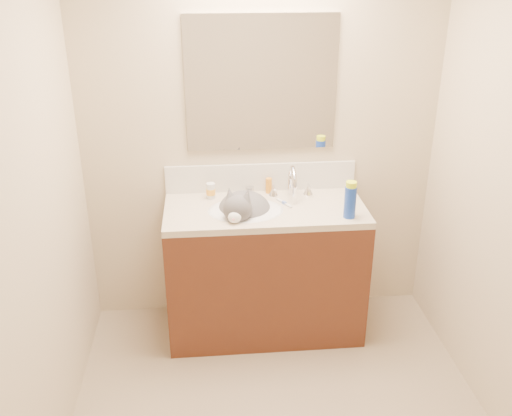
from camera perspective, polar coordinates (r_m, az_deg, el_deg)
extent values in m
cube|color=#BFAD8E|center=(3.52, 0.49, 7.72)|extent=(2.20, 0.04, 2.50)
cube|color=#BFAD8E|center=(2.45, -22.78, -1.92)|extent=(0.04, 2.50, 2.50)
cube|color=#4A2213|center=(3.61, 0.88, -6.45)|extent=(1.20, 0.55, 0.82)
cube|color=#C2B399|center=(3.41, 0.93, -0.23)|extent=(1.20, 0.55, 0.04)
ellipsoid|color=white|center=(3.39, -1.04, -1.29)|extent=(0.45, 0.36, 0.14)
cylinder|color=silver|center=(3.56, 3.50, 2.18)|extent=(0.04, 0.04, 0.11)
torus|color=silver|center=(3.49, 3.67, 2.64)|extent=(0.03, 0.20, 0.20)
cylinder|color=silver|center=(3.42, 3.87, 1.65)|extent=(0.03, 0.03, 0.06)
cone|color=silver|center=(3.56, 1.74, 1.75)|extent=(0.06, 0.06, 0.06)
cone|color=silver|center=(3.59, 5.23, 1.86)|extent=(0.06, 0.06, 0.06)
ellipsoid|color=#4D4A4C|center=(3.43, -1.16, -0.38)|extent=(0.42, 0.45, 0.24)
ellipsoid|color=#4D4A4C|center=(3.24, -1.85, -0.09)|extent=(0.21, 0.20, 0.16)
ellipsoid|color=#4D4A4C|center=(3.32, -1.54, -0.10)|extent=(0.15, 0.15, 0.15)
cone|color=#4D4A4C|center=(3.24, -2.64, 1.40)|extent=(0.09, 0.10, 0.10)
cone|color=#4D4A4C|center=(3.22, -0.92, 1.25)|extent=(0.10, 0.10, 0.10)
ellipsoid|color=white|center=(3.19, -2.15, -0.94)|extent=(0.09, 0.08, 0.07)
ellipsoid|color=white|center=(3.31, -1.66, -1.18)|extent=(0.14, 0.11, 0.14)
sphere|color=pink|center=(3.16, -2.27, -1.14)|extent=(0.02, 0.02, 0.02)
cylinder|color=#4D4A4C|center=(3.42, 1.26, -1.82)|extent=(0.06, 0.25, 0.05)
cube|color=beige|center=(3.61, 0.49, 3.09)|extent=(1.20, 0.02, 0.18)
cube|color=white|center=(3.44, 0.52, 12.30)|extent=(0.90, 0.02, 0.80)
cylinder|color=silver|center=(3.52, -4.55, 1.73)|extent=(0.07, 0.07, 0.10)
cylinder|color=#F6A929|center=(3.52, -4.54, 1.65)|extent=(0.07, 0.07, 0.04)
cylinder|color=#B7B7BC|center=(3.55, -0.65, 1.67)|extent=(0.06, 0.06, 0.06)
cylinder|color=orange|center=(3.59, 1.29, 2.25)|extent=(0.04, 0.04, 0.10)
cube|color=silver|center=(3.44, 2.84, 0.48)|extent=(0.08, 0.14, 0.01)
cube|color=#607ACC|center=(3.44, 2.84, 0.52)|extent=(0.03, 0.03, 0.02)
cylinder|color=#173AA5|center=(3.28, 9.39, 0.58)|extent=(0.08, 0.08, 0.19)
cylinder|color=#CFE818|center=(3.24, 9.51, 2.29)|extent=(0.08, 0.08, 0.04)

